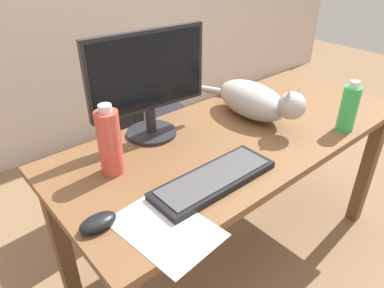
% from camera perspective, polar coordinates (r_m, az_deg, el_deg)
% --- Properties ---
extents(ground_plane, '(8.00, 8.00, 0.00)m').
position_cam_1_polar(ground_plane, '(1.92, 6.24, -16.80)').
color(ground_plane, '#846647').
extents(desk, '(1.56, 0.66, 0.70)m').
position_cam_1_polar(desk, '(1.53, 7.51, -1.31)').
color(desk, brown).
rests_on(desk, ground_plane).
extents(office_chair, '(0.48, 0.48, 0.94)m').
position_cam_1_polar(office_chair, '(2.05, -7.80, 1.28)').
color(office_chair, black).
rests_on(office_chair, ground_plane).
extents(monitor, '(0.48, 0.20, 0.41)m').
position_cam_1_polar(monitor, '(1.36, -6.97, 9.90)').
color(monitor, '#232328').
rests_on(monitor, desk).
extents(keyboard, '(0.44, 0.15, 0.03)m').
position_cam_1_polar(keyboard, '(1.17, 3.52, -5.65)').
color(keyboard, black).
rests_on(keyboard, desk).
extents(cat, '(0.21, 0.61, 0.20)m').
position_cam_1_polar(cat, '(1.57, 10.09, 6.89)').
color(cat, '#B2ADA8').
rests_on(cat, desk).
extents(computer_mouse, '(0.11, 0.06, 0.04)m').
position_cam_1_polar(computer_mouse, '(1.04, -14.77, -11.99)').
color(computer_mouse, black).
rests_on(computer_mouse, desk).
extents(paper_sheet, '(0.24, 0.32, 0.00)m').
position_cam_1_polar(paper_sheet, '(1.02, -4.23, -13.21)').
color(paper_sheet, white).
rests_on(paper_sheet, desk).
extents(water_bottle, '(0.07, 0.07, 0.21)m').
position_cam_1_polar(water_bottle, '(1.57, 23.75, 5.27)').
color(water_bottle, green).
rests_on(water_bottle, desk).
extents(spray_bottle, '(0.08, 0.08, 0.25)m').
position_cam_1_polar(spray_bottle, '(1.19, -13.02, 0.31)').
color(spray_bottle, '#D84C3D').
rests_on(spray_bottle, desk).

